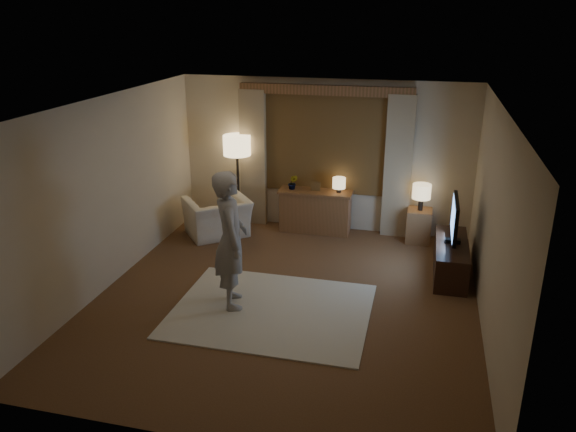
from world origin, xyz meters
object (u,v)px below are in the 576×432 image
(side_table, at_px, (419,226))
(sideboard, at_px, (315,212))
(armchair, at_px, (218,217))
(tv_stand, at_px, (450,258))
(person, at_px, (231,240))

(side_table, bearing_deg, sideboard, 178.38)
(sideboard, height_order, armchair, sideboard)
(sideboard, bearing_deg, side_table, -1.62)
(tv_stand, bearing_deg, sideboard, 151.91)
(person, bearing_deg, armchair, 1.63)
(tv_stand, bearing_deg, person, -149.82)
(sideboard, distance_m, side_table, 1.77)
(tv_stand, height_order, person, person)
(side_table, distance_m, tv_stand, 1.25)
(armchair, distance_m, side_table, 3.39)
(armchair, bearing_deg, side_table, 149.54)
(side_table, height_order, tv_stand, side_table)
(tv_stand, relative_size, person, 0.78)
(tv_stand, distance_m, person, 3.29)
(tv_stand, bearing_deg, armchair, 170.88)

